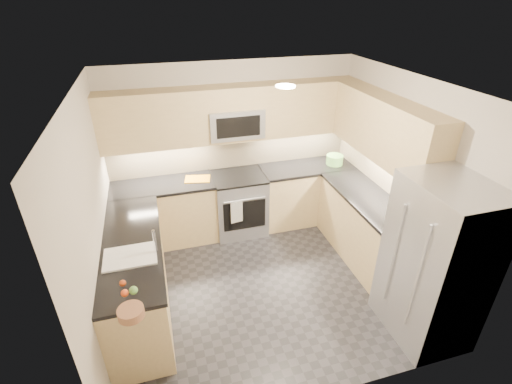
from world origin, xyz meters
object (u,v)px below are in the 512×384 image
(utensil_bowl, at_px, (335,160))
(gas_range, at_px, (239,204))
(cutting_board, at_px, (198,179))
(microwave, at_px, (235,122))
(refrigerator, at_px, (435,263))
(fruit_basket, at_px, (131,313))

(utensil_bowl, bearing_deg, gas_range, 179.05)
(gas_range, bearing_deg, cutting_board, 176.42)
(microwave, xyz_separation_m, utensil_bowl, (1.52, -0.15, -0.69))
(refrigerator, bearing_deg, cutting_board, 129.68)
(gas_range, height_order, refrigerator, refrigerator)
(utensil_bowl, relative_size, cutting_board, 0.73)
(refrigerator, height_order, cutting_board, refrigerator)
(gas_range, xyz_separation_m, utensil_bowl, (1.52, -0.03, 0.56))
(microwave, bearing_deg, cutting_board, -171.56)
(gas_range, distance_m, fruit_basket, 2.81)
(gas_range, relative_size, refrigerator, 0.51)
(refrigerator, distance_m, fruit_basket, 2.93)
(refrigerator, height_order, fruit_basket, refrigerator)
(gas_range, xyz_separation_m, refrigerator, (1.45, -2.43, 0.45))
(refrigerator, xyz_separation_m, utensil_bowl, (0.07, 2.40, 0.11))
(microwave, distance_m, cutting_board, 0.96)
(utensil_bowl, bearing_deg, refrigerator, -91.76)
(gas_range, bearing_deg, refrigerator, -59.12)
(fruit_basket, bearing_deg, cutting_board, 69.41)
(gas_range, xyz_separation_m, cutting_board, (-0.59, 0.04, 0.49))
(microwave, bearing_deg, fruit_basket, -121.11)
(utensil_bowl, bearing_deg, microwave, 174.36)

